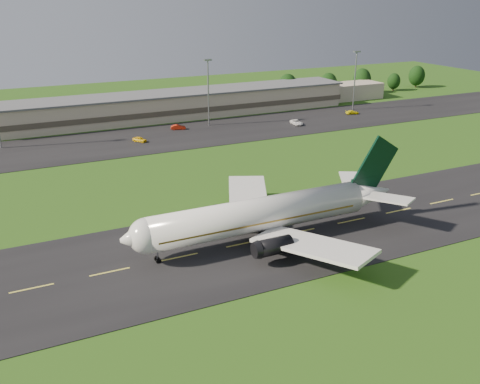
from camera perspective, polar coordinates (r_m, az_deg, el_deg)
name	(u,v)px	position (r m, az deg, el deg)	size (l,w,h in m)	color
ground	(351,221)	(99.54, 11.78, -3.07)	(360.00, 360.00, 0.00)	#1E4812
taxiway	(351,221)	(99.52, 11.79, -3.04)	(220.00, 30.00, 0.10)	black
apron	(204,133)	(159.43, -3.90, 6.32)	(260.00, 30.00, 0.10)	black
airliner	(263,214)	(88.46, 2.50, -2.41)	(51.22, 42.18, 15.57)	white
terminal	(194,103)	(182.84, -4.91, 9.40)	(145.00, 16.00, 8.40)	tan
light_mast_centre	(208,85)	(165.96, -3.42, 11.37)	(2.40, 1.20, 20.35)	gray
light_mast_east	(355,73)	(193.31, 12.20, 12.26)	(2.40, 1.20, 20.35)	gray
tree_line	(265,89)	(204.48, 2.67, 10.91)	(193.57, 8.92, 10.13)	black
service_vehicle_a	(140,139)	(151.51, -10.65, 5.54)	(1.67, 4.16, 1.42)	yellow
service_vehicle_b	(178,127)	(163.71, -6.61, 6.89)	(1.55, 4.45, 1.47)	#9D1C0A
service_vehicle_c	(296,122)	(169.76, 6.04, 7.41)	(2.48, 5.38, 1.49)	white
service_vehicle_d	(352,112)	(187.72, 11.89, 8.32)	(1.86, 4.58, 1.33)	yellow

